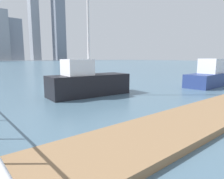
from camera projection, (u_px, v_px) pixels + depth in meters
name	position (u px, v px, depth m)	size (l,w,h in m)	color
ground_plane	(21.00, 92.00, 11.69)	(300.00, 300.00, 0.00)	slate
floating_dock	(207.00, 114.00, 6.80)	(13.83, 2.00, 0.18)	#93704C
moored_boat_0	(87.00, 81.00, 10.58)	(4.44, 1.84, 9.56)	black
moored_boat_2	(209.00, 76.00, 14.20)	(4.48, 1.79, 1.94)	navy
skyline_tower_4	(14.00, 40.00, 161.59)	(11.07, 8.97, 32.92)	gray
skyline_tower_5	(34.00, 21.00, 174.10)	(7.36, 6.94, 68.13)	#8C939E
skyline_tower_6	(59.00, 21.00, 173.02)	(9.16, 8.40, 66.56)	slate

